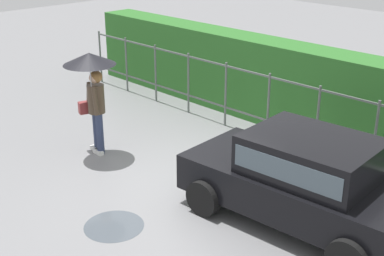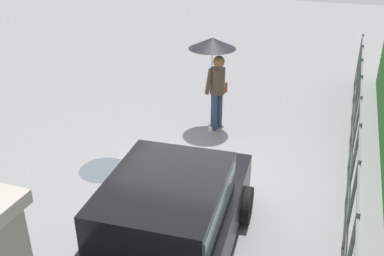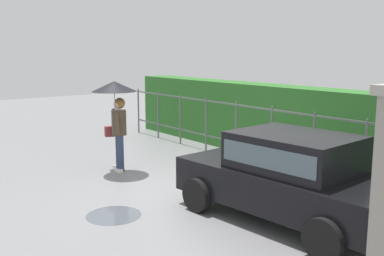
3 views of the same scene
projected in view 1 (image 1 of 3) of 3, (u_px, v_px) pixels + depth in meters
The scene contains 6 objects.
ground_plane at pixel (188, 182), 9.74m from camera, with size 40.00×40.00×0.00m, color slate.
car at pixel (304, 177), 8.16m from camera, with size 3.84×2.09×1.48m.
pedestrian at pixel (92, 78), 10.34m from camera, with size 1.02×1.02×2.11m.
fence_section at pixel (246, 97), 11.66m from camera, with size 11.02×0.05×1.50m.
hedge_row at pixel (276, 82), 12.29m from camera, with size 11.97×0.90×1.90m, color #2D6B28.
puddle_near at pixel (114, 226), 8.35m from camera, with size 0.95×0.95×0.00m, color #4C545B.
Camera 1 is at (6.26, -6.02, 4.53)m, focal length 49.77 mm.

